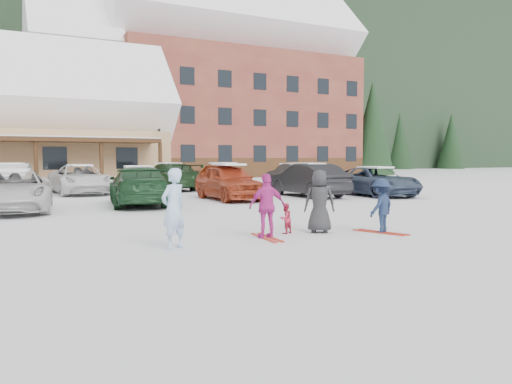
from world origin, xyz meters
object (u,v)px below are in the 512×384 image
toddler_red (285,218)px  parked_car_13 (292,175)px  parked_car_3 (139,186)px  parked_car_5 (307,180)px  parked_car_12 (223,176)px  child_navy (381,206)px  parked_car_4 (229,182)px  parked_car_10 (80,180)px  parked_car_6 (375,181)px  adult_skier (173,209)px  lamp_post (159,131)px  parked_car_9 (13,179)px  bystander_dark (320,201)px  alpine_hotel (214,91)px  parked_car_2 (14,191)px  parked_car_11 (168,177)px  child_magenta (267,206)px

toddler_red → parked_car_13: (10.18, 16.50, 0.36)m
parked_car_3 → parked_car_5: 8.24m
parked_car_12 → child_navy: bearing=-107.2°
parked_car_4 → parked_car_5: bearing=0.5°
parked_car_10 → parked_car_6: bearing=-35.3°
adult_skier → child_navy: (5.21, -0.26, -0.15)m
lamp_post → parked_car_9: size_ratio=1.39×
parked_car_4 → parked_car_6: 7.35m
parked_car_4 → bystander_dark: bearing=-100.2°
lamp_post → adult_skier: 26.30m
adult_skier → parked_car_3: (1.63, 9.55, -0.07)m
parked_car_13 → parked_car_9: bearing=-2.5°
alpine_hotel → parked_car_13: alpine_hotel is taller
parked_car_2 → bystander_dark: bearing=-47.3°
child_navy → parked_car_12: bearing=-120.4°
alpine_hotel → parked_car_4: (-10.77, -28.07, -7.85)m
toddler_red → parked_car_2: size_ratio=0.15×
bystander_dark → child_navy: bearing=-178.7°
alpine_hotel → parked_car_11: alpine_hotel is taller
adult_skier → child_navy: 5.22m
child_navy → parked_car_3: parked_car_3 is taller
lamp_post → parked_car_12: lamp_post is taller
alpine_hotel → parked_car_6: size_ratio=6.29×
bystander_dark → parked_car_9: bystander_dark is taller
alpine_hotel → parked_car_4: size_ratio=6.86×
bystander_dark → parked_car_3: bearing=-45.4°
parked_car_5 → parked_car_6: size_ratio=0.95×
bystander_dark → parked_car_6: bystander_dark is taller
parked_car_4 → lamp_post: bearing=85.9°
alpine_hotel → parked_car_10: 27.98m
parked_car_9 → lamp_post: bearing=-133.5°
parked_car_6 → lamp_post: bearing=112.1°
parked_car_9 → parked_car_4: bearing=146.9°
child_navy → parked_car_11: bearing=-110.4°
bystander_dark → parked_car_12: bearing=-74.7°
parked_car_9 → parked_car_13: parked_car_9 is taller
parked_car_13 → child_navy: bearing=64.4°
bystander_dark → parked_car_10: bystander_dark is taller
adult_skier → parked_car_11: 18.57m
child_magenta → parked_car_13: bearing=-117.8°
parked_car_5 → parked_car_10: size_ratio=0.90×
lamp_post → parked_car_9: (-9.60, -7.57, -2.91)m
toddler_red → parked_car_9: parked_car_9 is taller
toddler_red → parked_car_3: size_ratio=0.14×
parked_car_3 → parked_car_13: parked_car_3 is taller
parked_car_2 → parked_car_5: size_ratio=1.08×
adult_skier → bystander_dark: bearing=159.2°
parked_car_10 → parked_car_11: 5.00m
alpine_hotel → parked_car_12: alpine_hotel is taller
child_magenta → parked_car_9: parked_car_9 is taller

